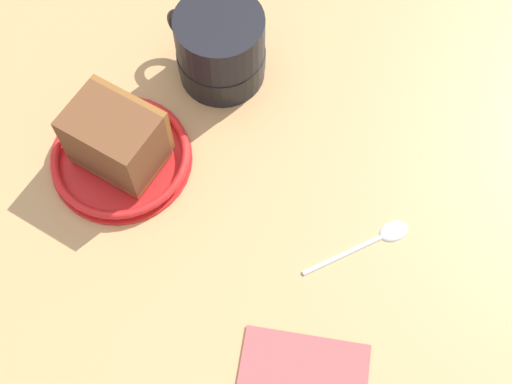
# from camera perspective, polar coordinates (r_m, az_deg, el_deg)

# --- Properties ---
(ground_plane) EXTENTS (1.18, 1.18, 0.04)m
(ground_plane) POSITION_cam_1_polar(r_m,az_deg,el_deg) (0.68, -6.39, -2.01)
(ground_plane) COLOR tan
(small_plate) EXTENTS (0.14, 0.14, 0.02)m
(small_plate) POSITION_cam_1_polar(r_m,az_deg,el_deg) (0.69, -11.35, 2.91)
(small_plate) COLOR red
(small_plate) RESTS_ON ground_plane
(cake_slice) EXTENTS (0.11, 0.10, 0.07)m
(cake_slice) POSITION_cam_1_polar(r_m,az_deg,el_deg) (0.66, -11.75, 4.53)
(cake_slice) COLOR brown
(cake_slice) RESTS_ON small_plate
(tea_mug) EXTENTS (0.10, 0.09, 0.09)m
(tea_mug) POSITION_cam_1_polar(r_m,az_deg,el_deg) (0.71, -3.06, 12.02)
(tea_mug) COLOR black
(tea_mug) RESTS_ON ground_plane
(teaspoon) EXTENTS (0.11, 0.06, 0.01)m
(teaspoon) POSITION_cam_1_polar(r_m,az_deg,el_deg) (0.65, 10.35, -3.79)
(teaspoon) COLOR silver
(teaspoon) RESTS_ON ground_plane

